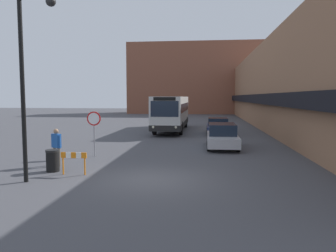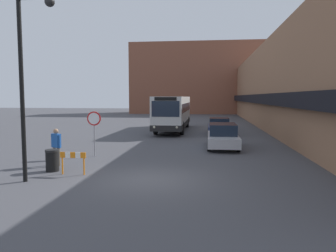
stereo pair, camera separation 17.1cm
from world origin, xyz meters
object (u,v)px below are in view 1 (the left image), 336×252
Objects in this scene: pedestrian at (56,144)px; trash_bin at (53,160)px; city_bus at (172,112)px; construction_barricade at (74,159)px; street_lamp at (29,69)px; parked_car_front at (222,136)px; stop_sign at (94,124)px; parked_car_middle at (218,126)px.

pedestrian is 1.83× the size of trash_bin.
city_bus reaches higher than construction_barricade.
street_lamp is 7.29× the size of trash_bin.
trash_bin is at bearing -100.62° from city_bus.
parked_car_front is 1.95× the size of stop_sign.
street_lamp is (-0.53, -5.46, 2.47)m from stop_sign.
street_lamp is at bearing -113.78° from parked_car_middle.
street_lamp reaches higher than trash_bin.
pedestrian is (-0.96, -2.50, -0.73)m from stop_sign.
pedestrian is at bearing -140.89° from parked_car_front.
parked_car_front is at bearing -67.26° from city_bus.
parked_car_front is 0.69× the size of street_lamp.
stop_sign is at bearing 80.85° from trash_bin.
parked_car_front is (4.28, -10.20, -1.03)m from city_bus.
city_bus is 20.08m from street_lamp.
city_bus is 18.22m from trash_bin.
city_bus reaches higher than parked_car_middle.
pedestrian is (-0.43, 2.96, -3.20)m from street_lamp.
city_bus is 11.11m from parked_car_front.
parked_car_front is 5.02× the size of trash_bin.
construction_barricade is at bearing -112.20° from parked_car_middle.
parked_car_middle is at bearing 66.22° from street_lamp.
parked_car_middle is at bearing 88.74° from pedestrian.
parked_car_middle is at bearing -30.25° from city_bus.
city_bus is 12.12× the size of trash_bin.
construction_barricade is at bearing -128.46° from parked_car_front.
stop_sign is at bearing 97.71° from construction_barricade.
parked_car_front is 2.74× the size of pedestrian.
parked_car_front is at bearing 29.64° from stop_sign.
parked_car_middle is at bearing 59.01° from stop_sign.
street_lamp is 3.98× the size of pedestrian.
parked_car_middle is 1.75× the size of stop_sign.
street_lamp is 3.97m from construction_barricade.
trash_bin is at bearing -134.85° from parked_car_front.
pedestrian is at bearing -119.37° from parked_car_middle.
trash_bin is (-3.35, -17.87, -1.31)m from city_bus.
street_lamp is (-7.56, -9.46, 3.49)m from parked_car_front.
stop_sign is (-2.76, -14.20, -0.01)m from city_bus.
street_lamp reaches higher than stop_sign.
construction_barricade is (0.56, -4.15, -1.11)m from stop_sign.
pedestrian is (-7.99, -6.50, 0.29)m from parked_car_front.
pedestrian is at bearing 107.57° from trash_bin.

